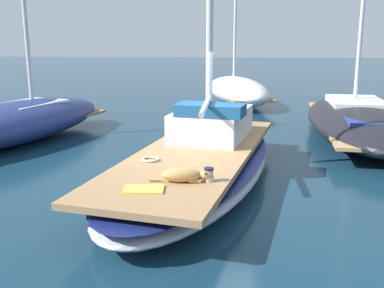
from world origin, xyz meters
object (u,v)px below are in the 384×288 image
(sailboat_main, at_px, (197,166))
(deck_towel, at_px, (144,189))
(moored_boat_far_astern, at_px, (237,90))
(moored_boat_port_side, at_px, (16,121))
(deck_winch, at_px, (209,175))
(coiled_rope, at_px, (151,159))
(moored_boat_starboard_side, at_px, (359,119))
(dog_tan, at_px, (183,175))

(sailboat_main, xyz_separation_m, deck_towel, (-0.55, -2.42, 0.34))
(moored_boat_far_astern, distance_m, moored_boat_port_side, 9.96)
(deck_winch, height_order, coiled_rope, deck_winch)
(deck_winch, relative_size, moored_boat_far_astern, 0.03)
(deck_winch, height_order, deck_towel, deck_winch)
(moored_boat_far_astern, relative_size, moored_boat_starboard_side, 0.81)
(sailboat_main, xyz_separation_m, dog_tan, (-0.04, -1.99, 0.43))
(coiled_rope, height_order, moored_boat_port_side, moored_boat_port_side)
(moored_boat_port_side, xyz_separation_m, moored_boat_starboard_side, (9.45, 1.47, -0.05))
(sailboat_main, bearing_deg, dog_tan, -91.02)
(deck_winch, relative_size, moored_boat_starboard_side, 0.03)
(deck_towel, bearing_deg, moored_boat_starboard_side, 55.40)
(deck_winch, xyz_separation_m, moored_boat_port_side, (-5.54, 5.00, -0.19))
(dog_tan, distance_m, coiled_rope, 1.34)
(dog_tan, relative_size, moored_boat_port_side, 0.13)
(moored_boat_port_side, bearing_deg, moored_boat_far_astern, 52.74)
(deck_winch, height_order, moored_boat_port_side, moored_boat_port_side)
(deck_towel, height_order, moored_boat_port_side, moored_boat_port_side)
(moored_boat_far_astern, relative_size, moored_boat_port_side, 0.92)
(dog_tan, xyz_separation_m, coiled_rope, (-0.71, 1.13, -0.08))
(deck_towel, distance_m, moored_boat_port_side, 7.19)
(dog_tan, distance_m, deck_towel, 0.68)
(coiled_rope, relative_size, moored_boat_far_astern, 0.05)
(deck_winch, height_order, moored_boat_starboard_side, moored_boat_starboard_side)
(dog_tan, xyz_separation_m, moored_boat_far_astern, (0.87, 12.99, -0.18))
(moored_boat_port_side, height_order, moored_boat_starboard_side, moored_boat_starboard_side)
(moored_boat_starboard_side, bearing_deg, moored_boat_port_side, -171.13)
(deck_winch, bearing_deg, coiled_rope, 135.72)
(sailboat_main, height_order, moored_boat_port_side, moored_boat_port_side)
(deck_winch, xyz_separation_m, deck_towel, (-0.90, -0.49, -0.08))
(deck_winch, relative_size, moored_boat_port_side, 0.03)
(coiled_rope, bearing_deg, deck_towel, -82.84)
(sailboat_main, bearing_deg, moored_boat_far_astern, 85.68)
(dog_tan, distance_m, moored_boat_starboard_side, 7.82)
(deck_towel, bearing_deg, moored_boat_port_side, 130.23)
(deck_towel, bearing_deg, moored_boat_far_astern, 84.11)
(sailboat_main, bearing_deg, moored_boat_starboard_side, 46.90)
(deck_winch, xyz_separation_m, coiled_rope, (-1.09, 1.07, -0.08))
(deck_winch, bearing_deg, sailboat_main, 100.09)
(coiled_rope, bearing_deg, dog_tan, -57.69)
(dog_tan, height_order, deck_towel, dog_tan)
(coiled_rope, distance_m, moored_boat_starboard_side, 7.37)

